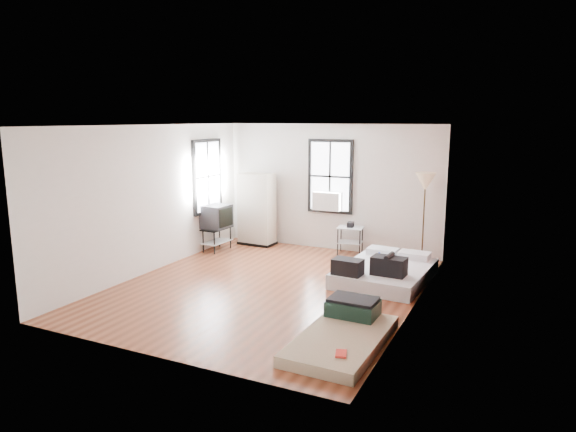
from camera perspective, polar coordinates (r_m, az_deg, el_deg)
The scene contains 8 objects.
ground at distance 9.11m, azimuth -2.12°, elevation -7.85°, with size 6.00×6.00×0.00m, color #602C19.
room_shell at distance 8.94m, azimuth 0.20°, elevation 3.23°, with size 5.02×6.02×2.80m.
mattress_main at distance 9.55m, azimuth 10.68°, elevation -6.06°, with size 1.59×2.08×0.64m.
mattress_bare at distance 7.04m, azimuth 6.30°, elevation -12.63°, with size 1.05×1.92×0.41m.
wardrobe at distance 11.95m, azimuth -3.47°, elevation 0.73°, with size 0.86×0.52×1.67m.
side_table at distance 11.19m, azimuth 6.94°, elevation -1.82°, with size 0.60×0.51×0.71m.
floor_lamp at distance 10.56m, azimuth 15.01°, elevation 3.27°, with size 0.40×0.40×1.85m.
tv_stand at distance 11.48m, azimuth -7.93°, elevation -0.23°, with size 0.55×0.75×1.03m.
Camera 1 is at (4.00, -7.66, 2.91)m, focal length 32.00 mm.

